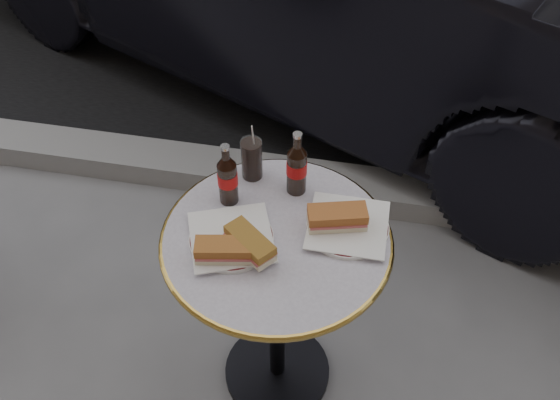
% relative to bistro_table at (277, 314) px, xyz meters
% --- Properties ---
extents(ground, '(80.00, 80.00, 0.00)m').
position_rel_bistro_table_xyz_m(ground, '(0.00, 0.00, -0.37)').
color(ground, slate).
rests_on(ground, ground).
extents(curb, '(40.00, 0.20, 0.12)m').
position_rel_bistro_table_xyz_m(curb, '(0.00, 0.90, -0.32)').
color(curb, gray).
rests_on(curb, ground).
extents(bistro_table, '(0.62, 0.62, 0.73)m').
position_rel_bistro_table_xyz_m(bistro_table, '(0.00, 0.00, 0.00)').
color(bistro_table, '#BAB2C4').
rests_on(bistro_table, ground).
extents(plate_left, '(0.26, 0.26, 0.01)m').
position_rel_bistro_table_xyz_m(plate_left, '(-0.11, -0.04, 0.37)').
color(plate_left, white).
rests_on(plate_left, bistro_table).
extents(plate_right, '(0.26, 0.26, 0.01)m').
position_rel_bistro_table_xyz_m(plate_right, '(0.18, 0.06, 0.37)').
color(plate_right, white).
rests_on(plate_right, bistro_table).
extents(sandwich_left_a, '(0.15, 0.09, 0.05)m').
position_rel_bistro_table_xyz_m(sandwich_left_a, '(-0.11, -0.10, 0.40)').
color(sandwich_left_a, '#A56029').
rests_on(sandwich_left_a, plate_left).
extents(sandwich_left_b, '(0.15, 0.14, 0.05)m').
position_rel_bistro_table_xyz_m(sandwich_left_b, '(-0.05, -0.07, 0.40)').
color(sandwich_left_b, olive).
rests_on(sandwich_left_b, plate_left).
extents(sandwich_right, '(0.17, 0.11, 0.05)m').
position_rel_bistro_table_xyz_m(sandwich_right, '(0.15, 0.06, 0.41)').
color(sandwich_right, '#A95D2B').
rests_on(sandwich_right, plate_right).
extents(cola_bottle_left, '(0.07, 0.07, 0.20)m').
position_rel_bistro_table_xyz_m(cola_bottle_left, '(-0.15, 0.11, 0.47)').
color(cola_bottle_left, black).
rests_on(cola_bottle_left, bistro_table).
extents(cola_bottle_right, '(0.08, 0.08, 0.21)m').
position_rel_bistro_table_xyz_m(cola_bottle_right, '(0.02, 0.18, 0.47)').
color(cola_bottle_right, black).
rests_on(cola_bottle_right, bistro_table).
extents(cola_glass, '(0.08, 0.08, 0.13)m').
position_rel_bistro_table_xyz_m(cola_glass, '(-0.11, 0.22, 0.43)').
color(cola_glass, black).
rests_on(cola_glass, bistro_table).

